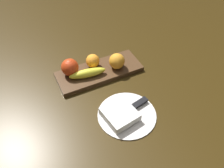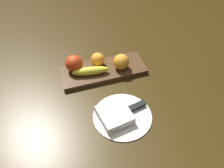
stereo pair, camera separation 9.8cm
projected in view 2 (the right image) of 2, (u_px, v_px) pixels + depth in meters
name	position (u px, v px, depth m)	size (l,w,h in m)	color
ground_plane	(95.00, 70.00, 1.11)	(2.40, 2.40, 0.00)	#33250C
fruit_tray	(103.00, 71.00, 1.09)	(0.38, 0.14, 0.02)	#4E341E
apple	(74.00, 63.00, 1.05)	(0.08, 0.08, 0.08)	red
banana	(90.00, 71.00, 1.05)	(0.16, 0.04, 0.04)	yellow
orange_near_apple	(121.00, 62.00, 1.07)	(0.07, 0.07, 0.07)	orange
orange_near_banana	(98.00, 59.00, 1.08)	(0.06, 0.06, 0.06)	orange
dinner_plate	(122.00, 116.00, 0.92)	(0.23, 0.23, 0.01)	white
folded_napkin	(115.00, 114.00, 0.90)	(0.11, 0.12, 0.03)	white
knife	(132.00, 109.00, 0.94)	(0.18, 0.06, 0.01)	silver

